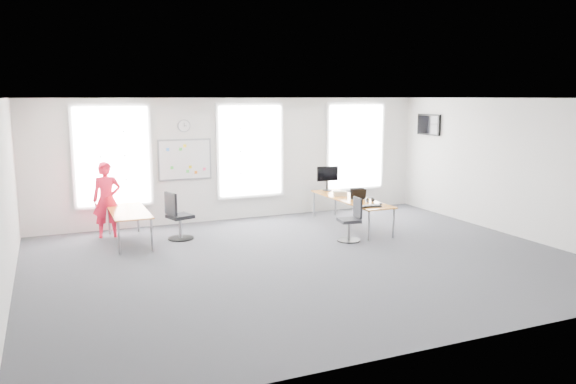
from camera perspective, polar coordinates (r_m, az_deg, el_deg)
name	(u,v)px	position (r m, az deg, el deg)	size (l,w,h in m)	color
floor	(307,260)	(10.61, 1.95, -6.92)	(10.00, 10.00, 0.00)	#2D2D33
ceiling	(308,98)	(10.17, 2.04, 9.51)	(10.00, 10.00, 0.00)	white
wall_back	(239,159)	(13.97, -5.04, 3.35)	(10.00, 10.00, 0.00)	silver
wall_front	(451,227)	(6.94, 16.27, -3.41)	(10.00, 10.00, 0.00)	silver
wall_left	(3,201)	(9.34, -26.96, -0.80)	(10.00, 10.00, 0.00)	silver
wall_right	(515,168)	(13.20, 22.04, 2.31)	(10.00, 10.00, 0.00)	silver
window_left	(112,156)	(13.30, -17.40, 3.49)	(1.60, 0.06, 2.20)	silver
window_mid	(250,151)	(14.02, -3.85, 4.21)	(1.60, 0.06, 2.20)	silver
window_right	(355,147)	(15.28, 6.85, 4.61)	(1.60, 0.06, 2.20)	silver
desk_right	(351,200)	(13.24, 6.40, -0.82)	(0.74, 2.78, 0.68)	orange
desk_left	(129,213)	(12.19, -15.89, -2.08)	(0.75, 1.87, 0.68)	orange
chair_right	(351,222)	(11.96, 6.46, -3.06)	(0.49, 0.49, 0.93)	black
chair_left	(178,219)	(12.21, -11.16, -2.69)	(0.59, 0.59, 1.04)	black
person	(107,200)	(12.76, -17.92, -0.75)	(0.60, 0.39, 1.65)	red
whiteboard	(185,160)	(13.58, -10.43, 3.26)	(1.20, 0.03, 0.90)	white
wall_clock	(184,126)	(13.52, -10.53, 6.63)	(0.30, 0.30, 0.04)	gray
tv	(429,125)	(15.35, 14.10, 6.65)	(0.06, 0.90, 0.55)	black
keyboard	(370,206)	(12.26, 8.30, -1.44)	(0.50, 0.18, 0.02)	black
mouse	(380,204)	(12.53, 9.38, -1.18)	(0.07, 0.11, 0.04)	black
lens_cap	(368,202)	(12.79, 8.17, -1.01)	(0.07, 0.07, 0.01)	black
headphones	(370,200)	(12.81, 8.32, -0.80)	(0.18, 0.09, 0.10)	black
laptop_sleeve	(358,194)	(13.06, 7.13, -0.21)	(0.33, 0.28, 0.26)	black
paper_stack	(340,193)	(13.55, 5.32, -0.15)	(0.31, 0.23, 0.11)	beige
monitor	(327,176)	(14.19, 4.03, 1.63)	(0.56, 0.23, 0.62)	black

